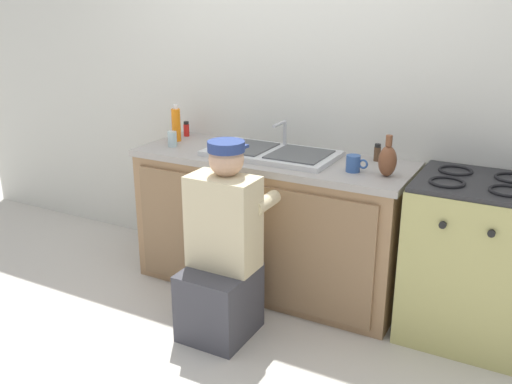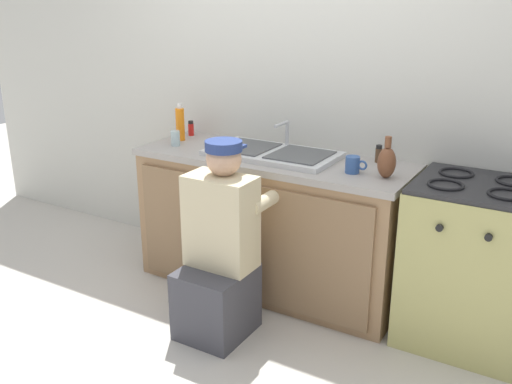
% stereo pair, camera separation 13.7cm
% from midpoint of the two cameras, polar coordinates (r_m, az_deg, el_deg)
% --- Properties ---
extents(ground_plane, '(12.00, 12.00, 0.00)m').
position_cam_midpoint_polar(ground_plane, '(3.64, 0.28, -11.09)').
color(ground_plane, beige).
extents(back_wall, '(6.00, 0.10, 2.50)m').
position_cam_midpoint_polar(back_wall, '(3.77, 5.41, 10.14)').
color(back_wall, silver).
rests_on(back_wall, ground_plane).
extents(counter_cabinet, '(1.71, 0.62, 0.85)m').
position_cam_midpoint_polar(counter_cabinet, '(3.68, 2.59, -3.41)').
color(counter_cabinet, '#997551').
rests_on(counter_cabinet, ground_plane).
extents(countertop, '(1.75, 0.62, 0.04)m').
position_cam_midpoint_polar(countertop, '(3.54, 2.77, 3.29)').
color(countertop, '#9E9993').
rests_on(countertop, counter_cabinet).
extents(sink_double_basin, '(0.80, 0.44, 0.19)m').
position_cam_midpoint_polar(sink_double_basin, '(3.53, 2.79, 3.93)').
color(sink_double_basin, silver).
rests_on(sink_double_basin, countertop).
extents(stove_range, '(0.65, 0.62, 0.92)m').
position_cam_midpoint_polar(stove_range, '(3.33, 21.69, -6.68)').
color(stove_range, tan).
rests_on(stove_range, ground_plane).
extents(plumber_person, '(0.42, 0.61, 1.10)m').
position_cam_midpoint_polar(plumber_person, '(3.17, -2.43, -6.46)').
color(plumber_person, '#3F3F47').
rests_on(plumber_person, ground_plane).
extents(coffee_mug, '(0.13, 0.08, 0.09)m').
position_cam_midpoint_polar(coffee_mug, '(3.23, 10.88, 2.69)').
color(coffee_mug, '#335699').
rests_on(coffee_mug, countertop).
extents(spice_bottle_pepper, '(0.04, 0.04, 0.10)m').
position_cam_midpoint_polar(spice_bottle_pepper, '(3.47, 13.27, 3.71)').
color(spice_bottle_pepper, '#513823').
rests_on(spice_bottle_pepper, countertop).
extents(spice_bottle_red, '(0.04, 0.04, 0.10)m').
position_cam_midpoint_polar(spice_bottle_red, '(4.08, -5.56, 6.35)').
color(spice_bottle_red, red).
rests_on(spice_bottle_red, countertop).
extents(water_glass, '(0.06, 0.06, 0.10)m').
position_cam_midpoint_polar(water_glass, '(3.80, -7.04, 5.36)').
color(water_glass, '#ADC6CC').
rests_on(water_glass, countertop).
extents(soap_bottle_orange, '(0.06, 0.06, 0.25)m').
position_cam_midpoint_polar(soap_bottle_orange, '(3.93, -6.60, 6.78)').
color(soap_bottle_orange, orange).
rests_on(soap_bottle_orange, countertop).
extents(vase_decorative, '(0.10, 0.10, 0.23)m').
position_cam_midpoint_polar(vase_decorative, '(3.17, 14.15, 2.94)').
color(vase_decorative, brown).
rests_on(vase_decorative, countertop).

